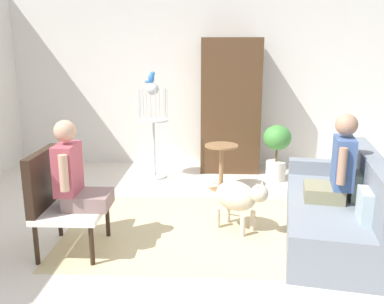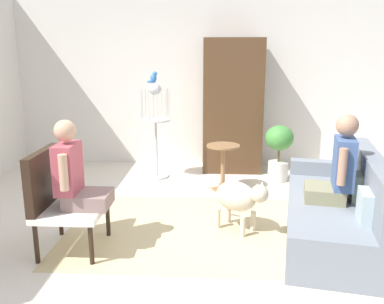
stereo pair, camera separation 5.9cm
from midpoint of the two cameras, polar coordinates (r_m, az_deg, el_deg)
name	(u,v)px [view 1 (the left image)]	position (r m, az deg, el deg)	size (l,w,h in m)	color
ground_plane	(200,226)	(4.55, 0.76, -10.41)	(7.65, 7.65, 0.00)	beige
back_wall	(205,82)	(6.88, 1.57, 9.83)	(6.98, 0.12, 2.79)	silver
area_rug	(184,229)	(4.49, -1.53, -10.73)	(2.51, 1.96, 0.01)	#C6B284
couch	(338,210)	(4.42, 19.46, -7.72)	(1.21, 2.10, 0.89)	slate
armchair	(58,195)	(4.07, -18.75, -5.75)	(0.61, 0.71, 0.98)	black
person_on_couch	(337,166)	(4.25, 19.38, -1.93)	(0.51, 0.55, 0.87)	#7F7A5A
person_on_armchair	(75,174)	(3.95, -16.59, -3.00)	(0.49, 0.52, 0.83)	#826864
round_end_table	(221,163)	(5.65, 3.84, -1.58)	(0.46, 0.46, 0.64)	olive
dog	(238,197)	(4.35, 6.13, -6.27)	(0.65, 0.54, 0.60)	beige
bird_cage_stand	(154,125)	(6.11, -5.69, 3.78)	(0.45, 0.45, 1.44)	silver
parrot	(151,78)	(6.04, -6.03, 10.36)	(0.17, 0.10, 0.17)	blue
potted_plant	(277,147)	(6.12, 11.56, 0.65)	(0.41, 0.41, 0.84)	beige
armoire_cabinet	(230,106)	(6.51, 5.14, 6.45)	(0.93, 0.56, 2.09)	#4C331E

